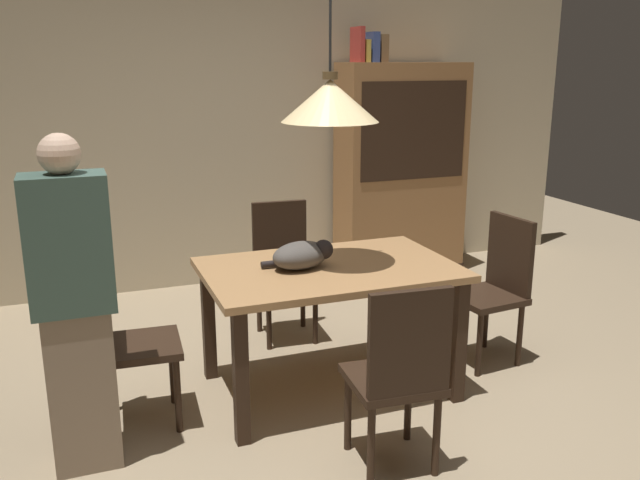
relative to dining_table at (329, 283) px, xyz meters
name	(u,v)px	position (x,y,z in m)	size (l,w,h in m)	color
ground	(364,423)	(0.03, -0.44, -0.65)	(10.00, 10.00, 0.00)	#998466
back_wall	(236,112)	(0.03, 2.21, 0.80)	(6.40, 0.10, 2.90)	beige
dining_table	(329,283)	(0.00, 0.00, 0.00)	(1.40, 0.90, 0.75)	#A87A4C
chair_right_side	(496,283)	(1.13, 0.01, -0.14)	(0.44, 0.44, 0.93)	black
chair_far_back	(283,264)	(0.01, 0.88, -0.14)	(0.43, 0.43, 0.93)	black
chair_left_side	(124,333)	(-1.13, 0.01, -0.14)	(0.43, 0.43, 0.93)	black
chair_near_front	(399,371)	(-0.01, -0.88, -0.14)	(0.43, 0.43, 0.93)	black
cat_sleeping	(303,255)	(-0.15, 0.02, 0.18)	(0.40, 0.30, 0.16)	#4C4742
pendant_lamp	(330,100)	(0.00, 0.00, 1.01)	(0.52, 0.52, 1.30)	beige
hutch_bookcase	(400,175)	(1.41, 1.88, 0.24)	(1.12, 0.45, 1.85)	olive
book_red_tall	(357,45)	(0.98, 1.88, 1.34)	(0.04, 0.22, 0.28)	#B73833
book_yellow_short	(364,51)	(1.04, 1.88, 1.29)	(0.04, 0.20, 0.18)	gold
book_blue_wide	(371,47)	(1.11, 1.88, 1.32)	(0.06, 0.24, 0.24)	#384C93
book_brown_thick	(379,48)	(1.18, 1.88, 1.31)	(0.06, 0.24, 0.22)	brown
person_standing	(75,308)	(-1.35, -0.31, 0.14)	(0.36, 0.22, 1.57)	#84705B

